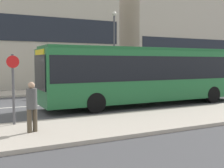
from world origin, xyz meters
TOP-DOWN VIEW (x-y plane):
  - sidewalk_near at (0.00, -6.25)m, footprint 44.00×3.50m
  - apartment_block_right_tower at (23.43, 12.78)m, footprint 17.38×6.64m
  - city_bus at (7.86, -2.36)m, footprint 12.09×2.48m
  - parked_car_0 at (15.83, 3.52)m, footprint 4.43×1.83m
  - pedestrian_near_stop at (0.68, -6.30)m, footprint 0.34×0.34m
  - bus_stop_sign at (0.31, -4.88)m, footprint 0.44×0.12m
  - street_lamp at (9.48, 5.03)m, footprint 0.36×0.36m

SIDE VIEW (x-z plane):
  - sidewalk_near at x=0.00m, z-range 0.00..0.13m
  - parked_car_0 at x=15.83m, z-range -0.03..1.26m
  - pedestrian_near_stop at x=0.68m, z-range 0.23..1.85m
  - bus_stop_sign at x=0.31m, z-range 0.35..2.88m
  - city_bus at x=7.86m, z-range 0.24..3.38m
  - street_lamp at x=9.48m, z-range 0.87..7.19m
  - apartment_block_right_tower at x=23.43m, z-range -0.01..14.50m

